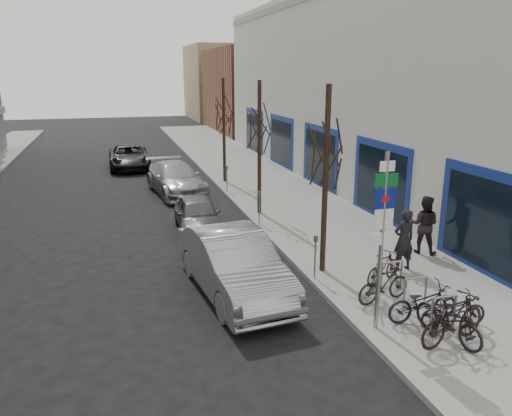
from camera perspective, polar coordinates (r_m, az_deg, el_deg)
ground at (r=11.25m, az=2.30°, el=-15.76°), size 120.00×120.00×0.00m
sidewalk_east at (r=21.37m, az=5.27°, el=-0.32°), size 5.00×70.00×0.15m
commercial_building at (r=32.19m, az=23.03°, el=12.70°), size 20.00×32.00×10.00m
brick_building_far at (r=51.73m, az=1.98°, el=13.30°), size 12.00×14.00×8.00m
tan_building_far at (r=66.25m, az=-1.76°, el=14.17°), size 13.00×12.00×9.00m
highway_sign_pole at (r=11.16m, az=14.24°, el=-2.63°), size 0.55×0.10×4.20m
bike_rack at (r=12.99m, az=17.76°, el=-8.81°), size 0.66×2.26×0.83m
tree_near at (r=13.96m, az=8.13°, el=8.15°), size 1.80×1.80×5.50m
tree_mid at (r=20.03m, az=0.40°, el=10.43°), size 1.80×1.80×5.50m
tree_far at (r=26.31m, az=-3.74°, el=11.57°), size 1.80×1.80×5.50m
meter_front at (r=14.09m, az=6.80°, el=-5.11°), size 0.10×0.08×1.27m
meter_mid at (r=19.03m, az=0.37°, el=0.42°), size 0.10×0.08×1.27m
meter_back at (r=24.22m, az=-3.35°, el=3.63°), size 0.10×0.08×1.27m
bike_near_left at (r=11.81m, az=21.21°, el=-11.42°), size 0.92×1.88×1.10m
bike_near_right at (r=11.66m, az=21.61°, el=-11.69°), size 1.97×0.98×1.15m
bike_mid_curb at (r=12.41m, az=18.55°, el=-9.89°), size 1.79×0.59×1.08m
bike_mid_inner at (r=13.12m, az=14.42°, el=-8.40°), size 1.68×0.78×0.98m
bike_far_curb at (r=12.37m, az=21.66°, el=-10.57°), size 1.63×0.65×0.97m
bike_far_inner at (r=14.27m, az=14.33°, el=-6.59°), size 1.53×1.06×0.90m
parked_car_front at (r=13.41m, az=-2.55°, el=-6.40°), size 2.35×5.32×1.70m
parked_car_mid at (r=18.75m, az=-6.67°, el=-0.72°), size 1.71×3.94×1.32m
parked_car_back at (r=24.71m, az=-9.14°, el=3.33°), size 2.80×5.47×1.52m
lane_car at (r=32.02m, az=-14.31°, el=5.69°), size 2.40×5.17×1.43m
pedestrian_near at (r=15.18m, az=16.54°, el=-3.51°), size 0.69×0.48×1.85m
pedestrian_far at (r=16.80m, az=18.67°, el=-1.76°), size 0.84×0.83×1.91m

